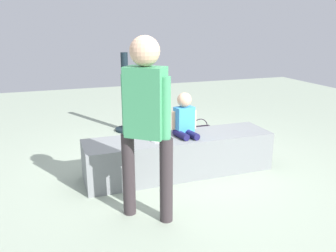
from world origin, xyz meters
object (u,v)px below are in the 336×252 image
water_bottle_near_gift (94,157)px  handbag_black_leather (200,132)px  child_seated (184,117)px  cake_box_white (142,149)px  adult_standing (146,114)px  cake_plate (160,138)px  gift_bag (147,128)px  party_cup_red (156,158)px

water_bottle_near_gift → handbag_black_leather: bearing=16.0°
child_seated → cake_box_white: size_ratio=1.53×
adult_standing → cake_box_white: 1.76m
cake_plate → adult_standing: bearing=-116.0°
child_seated → cake_plate: bearing=-167.3°
handbag_black_leather → water_bottle_near_gift: bearing=-164.0°
gift_bag → cake_box_white: size_ratio=1.15×
gift_bag → adult_standing: bearing=-106.1°
child_seated → water_bottle_near_gift: 1.26m
party_cup_red → handbag_black_leather: handbag_black_leather is taller
adult_standing → gift_bag: adult_standing is taller
party_cup_red → cake_box_white: 0.31m
gift_bag → cake_box_white: bearing=-112.4°
gift_bag → handbag_black_leather: (0.73, -0.29, -0.06)m
cake_plate → water_bottle_near_gift: bearing=134.5°
cake_box_white → adult_standing: bearing=-103.2°
party_cup_red → cake_box_white: size_ratio=0.30×
child_seated → adult_standing: adult_standing is taller
gift_bag → party_cup_red: size_ratio=3.88×
cake_plate → water_bottle_near_gift: size_ratio=1.17×
child_seated → water_bottle_near_gift: (-0.96, 0.58, -0.57)m
cake_box_white → water_bottle_near_gift: bearing=-170.3°
cake_plate → cake_box_white: size_ratio=0.71×
gift_bag → handbag_black_leather: bearing=-21.3°
adult_standing → gift_bag: 2.36m
water_bottle_near_gift → party_cup_red: (0.75, -0.18, -0.04)m
cake_box_white → handbag_black_leather: size_ratio=0.94×
cake_plate → gift_bag: (0.26, 1.41, -0.30)m
cake_plate → water_bottle_near_gift: cake_plate is taller
child_seated → party_cup_red: (-0.21, 0.41, -0.61)m
cake_plate → handbag_black_leather: cake_plate is taller
cake_plate → party_cup_red: (0.10, 0.48, -0.42)m
child_seated → party_cup_red: bearing=117.2°
water_bottle_near_gift → handbag_black_leather: size_ratio=0.57×
child_seated → cake_box_white: child_seated is taller
adult_standing → cake_plate: (0.36, 0.73, -0.48)m
child_seated → handbag_black_leather: bearing=57.0°
cake_plate → water_bottle_near_gift: (-0.64, 0.65, -0.38)m
adult_standing → handbag_black_leather: bearing=53.9°
child_seated → party_cup_red: size_ratio=5.15×
adult_standing → cake_box_white: bearing=76.8°
cake_box_white → handbag_black_leather: 1.06m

